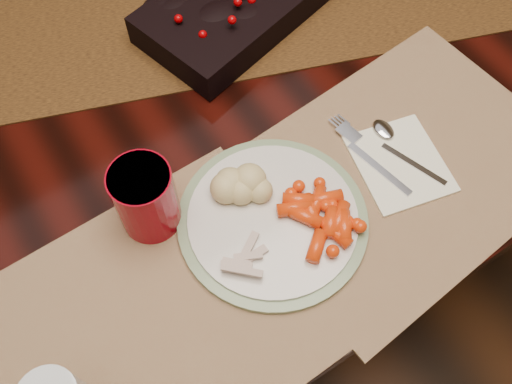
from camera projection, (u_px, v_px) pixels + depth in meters
floor at (216, 252)px, 1.58m from camera, size 5.00×5.00×0.00m
dining_table at (205, 186)px, 1.25m from camera, size 1.80×1.00×0.75m
table_runner at (177, 13)px, 0.98m from camera, size 1.69×0.86×0.00m
placemat_main at (401, 168)px, 0.83m from camera, size 0.50×0.39×0.00m
placemat_second at (138, 330)px, 0.72m from camera, size 0.48×0.36×0.00m
dinner_plate at (273, 220)px, 0.78m from camera, size 0.29×0.29×0.01m
baby_carrots at (309, 221)px, 0.76m from camera, size 0.13×0.11×0.02m
mashed_potatoes at (241, 181)px, 0.78m from camera, size 0.09×0.08×0.04m
turkey_shreds at (243, 261)px, 0.74m from camera, size 0.07×0.06×0.02m
napkin at (400, 164)px, 0.83m from camera, size 0.15×0.16×0.00m
fork at (372, 159)px, 0.83m from camera, size 0.05×0.15×0.00m
spoon at (404, 153)px, 0.83m from camera, size 0.07×0.13×0.00m
red_cup at (146, 199)px, 0.74m from camera, size 0.09×0.09×0.11m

